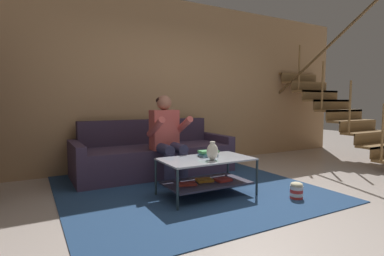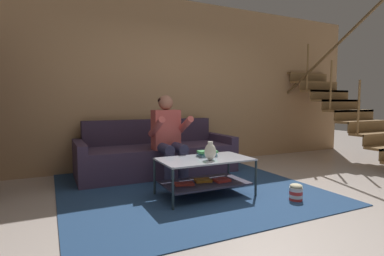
# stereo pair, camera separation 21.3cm
# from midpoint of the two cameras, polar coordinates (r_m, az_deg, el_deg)

# --- Properties ---
(ground) EXTENTS (16.80, 16.80, 0.00)m
(ground) POSITION_cam_midpoint_polar(r_m,az_deg,el_deg) (3.42, 10.52, -14.16)
(ground) COLOR #BEB0A7
(back_partition) EXTENTS (8.40, 0.12, 2.90)m
(back_partition) POSITION_cam_midpoint_polar(r_m,az_deg,el_deg) (5.37, -6.33, 8.51)
(back_partition) COLOR tan
(back_partition) RESTS_ON ground
(staircase_run) EXTENTS (1.08, 2.81, 2.86)m
(staircase_run) POSITION_cam_midpoint_polar(r_m,az_deg,el_deg) (6.53, 24.40, 4.22)
(staircase_run) COLOR olive
(staircase_run) RESTS_ON ground
(couch) EXTENTS (2.40, 0.93, 0.83)m
(couch) POSITION_cam_midpoint_polar(r_m,az_deg,el_deg) (4.74, -8.67, -5.23)
(couch) COLOR #40314A
(couch) RESTS_ON ground
(person_seated_center) EXTENTS (0.50, 0.58, 1.21)m
(person_seated_center) POSITION_cam_midpoint_polar(r_m,az_deg,el_deg) (4.19, -6.16, -1.27)
(person_seated_center) COLOR #39385A
(person_seated_center) RESTS_ON ground
(coffee_table) EXTENTS (1.08, 0.62, 0.45)m
(coffee_table) POSITION_cam_midpoint_polar(r_m,az_deg,el_deg) (3.59, 1.02, -8.24)
(coffee_table) COLOR #AEB5C3
(coffee_table) RESTS_ON ground
(area_rug) EXTENTS (3.07, 3.31, 0.01)m
(area_rug) POSITION_cam_midpoint_polar(r_m,az_deg,el_deg) (4.10, -3.75, -10.73)
(area_rug) COLOR navy
(area_rug) RESTS_ON ground
(vase) EXTENTS (0.13, 0.13, 0.21)m
(vase) POSITION_cam_midpoint_polar(r_m,az_deg,el_deg) (3.44, 2.15, -4.46)
(vase) COLOR beige
(vase) RESTS_ON coffee_table
(book_stack) EXTENTS (0.24, 0.18, 0.07)m
(book_stack) POSITION_cam_midpoint_polar(r_m,az_deg,el_deg) (3.69, 1.44, -4.83)
(book_stack) COLOR #6A98BA
(book_stack) RESTS_ON coffee_table
(popcorn_tub) EXTENTS (0.15, 0.15, 0.20)m
(popcorn_tub) POSITION_cam_midpoint_polar(r_m,az_deg,el_deg) (3.68, 17.70, -11.31)
(popcorn_tub) COLOR red
(popcorn_tub) RESTS_ON ground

